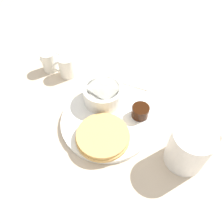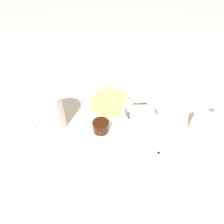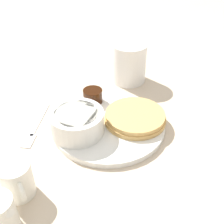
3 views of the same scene
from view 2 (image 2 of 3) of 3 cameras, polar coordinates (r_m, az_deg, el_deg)
ground_plane at (r=0.52m, az=2.76°, el=-1.52°), size 4.00×4.00×0.00m
plate at (r=0.52m, az=2.78°, el=-1.04°), size 0.23×0.23×0.01m
pancake_stack at (r=0.54m, az=-0.42°, el=3.52°), size 0.13×0.13×0.02m
bowl at (r=0.47m, az=9.25°, el=-1.93°), size 0.10×0.10×0.05m
syrup_cup at (r=0.46m, az=-3.67°, el=-4.69°), size 0.04×0.04×0.03m
butter_ramekin at (r=0.46m, az=10.13°, el=-4.77°), size 0.04×0.04×0.04m
coffee_mug at (r=0.49m, az=-20.67°, el=-0.31°), size 0.12×0.09×0.10m
creamer_pitcher_near at (r=0.52m, az=27.04°, el=-3.25°), size 0.07×0.05×0.06m
creamer_pitcher_far at (r=0.56m, az=31.73°, el=-1.72°), size 0.07×0.04×0.06m
fork at (r=0.45m, az=12.99°, el=-13.38°), size 0.10×0.12×0.00m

